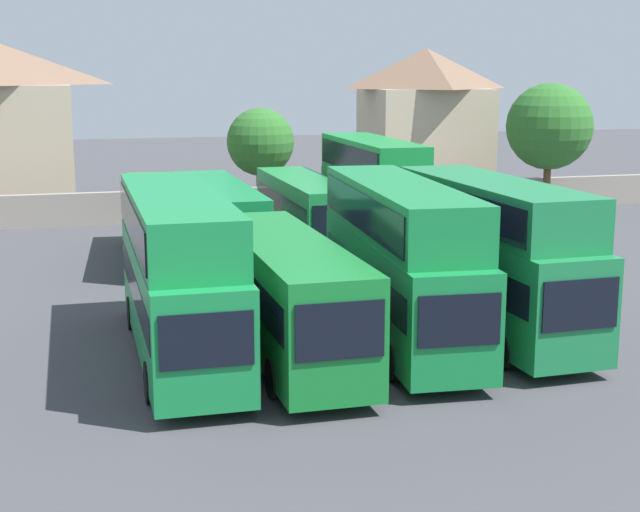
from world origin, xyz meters
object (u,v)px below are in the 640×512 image
bus_5 (156,217)px  bus_7 (306,210)px  bus_4 (493,250)px  bus_6 (219,214)px  bus_1 (178,266)px  tree_right_of_lot (549,127)px  tree_left_of_lot (260,142)px  house_terrace_centre (425,123)px  bus_2 (287,291)px  bus_8 (373,188)px  bus_3 (400,254)px

bus_5 → bus_7: (6.96, 0.21, 0.02)m
bus_4 → bus_6: bearing=-159.4°
bus_1 → bus_4: (9.96, -0.24, 0.04)m
bus_7 → tree_right_of_lot: size_ratio=1.41×
bus_4 → tree_left_of_lot: tree_left_of_lot is taller
house_terrace_centre → tree_right_of_lot: 8.95m
bus_2 → bus_8: (7.66, 15.41, 0.89)m
bus_4 → tree_right_of_lot: bearing=146.3°
bus_5 → tree_right_of_lot: (23.66, 8.17, 3.12)m
bus_4 → bus_7: bearing=-173.2°
bus_5 → bus_7: bus_7 is taller
bus_3 → bus_7: bearing=-178.9°
bus_8 → bus_7: bearing=-96.3°
bus_4 → bus_8: (0.82, 14.90, 0.09)m
bus_2 → tree_right_of_lot: bearing=137.8°
bus_7 → bus_8: bus_8 is taller
bus_5 → bus_6: bus_5 is taller
bus_6 → tree_left_of_lot: 13.18m
bus_3 → bus_4: bearing=93.1°
bus_3 → tree_left_of_lot: 27.71m
bus_1 → bus_8: bearing=143.6°
bus_6 → tree_right_of_lot: (20.77, 7.72, 3.18)m
bus_4 → tree_left_of_lot: (-2.04, 27.71, 1.29)m
bus_7 → bus_8: (3.19, -0.35, 0.96)m
bus_3 → bus_6: 15.82m
bus_2 → bus_3: bearing=98.0°
bus_2 → bus_6: 16.00m
bus_5 → house_terrace_centre: size_ratio=1.09×
bus_1 → bus_2: bearing=76.4°
bus_3 → bus_8: size_ratio=1.12×
bus_1 → tree_left_of_lot: bearing=163.8°
bus_5 → bus_8: 10.20m
bus_6 → tree_left_of_lot: bearing=159.5°
bus_2 → house_terrace_centre: size_ratio=1.16×
bus_2 → tree_left_of_lot: tree_left_of_lot is taller
bus_7 → tree_right_of_lot: tree_right_of_lot is taller
bus_4 → bus_7: 15.46m
bus_1 → bus_4: size_ratio=1.14×
bus_2 → bus_3: (3.72, 0.56, 0.81)m
bus_3 → tree_left_of_lot: bearing=-178.3°
bus_1 → house_terrace_centre: bearing=147.4°
bus_6 → bus_1: bearing=-13.7°
house_terrace_centre → tree_right_of_lot: bearing=-57.0°
bus_1 → bus_2: (3.12, -0.75, -0.76)m
bus_4 → bus_6: (-6.44, 15.48, -0.95)m
house_terrace_centre → tree_right_of_lot: (4.87, -7.50, 0.13)m
bus_2 → bus_8: 17.23m
tree_right_of_lot → house_terrace_centre: bearing=123.0°
house_terrace_centre → bus_1: bearing=-122.5°
bus_5 → tree_right_of_lot: size_ratio=1.38×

